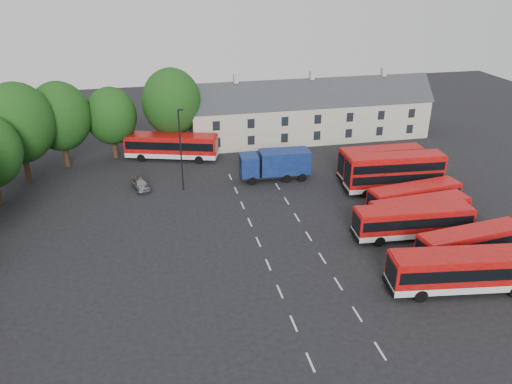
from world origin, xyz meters
The scene contains 15 objects.
ground centered at (0.00, 0.00, 0.00)m, with size 140.00×140.00×0.00m, color black.
lane_markings centered at (2.50, 2.00, 0.01)m, with size 5.15×33.80×0.01m.
treeline centered at (-20.74, 19.36, 6.68)m, with size 29.92×32.59×12.01m.
terrace_houses centered at (14.00, 30.00, 3.86)m, with size 35.70×7.13×10.06m.
bus_row_a centered at (14.38, -8.88, 2.04)m, with size 12.29×4.33×3.40m.
bus_row_b centered at (17.72, -4.78, 1.72)m, with size 10.33×3.50×2.86m.
bus_row_c centered at (14.56, -0.24, 1.91)m, with size 11.38×3.38×3.17m.
bus_row_d centered at (16.38, 1.85, 1.73)m, with size 10.35×3.08×2.89m.
bus_row_e centered at (17.52, 4.95, 1.74)m, with size 10.44×3.64×2.89m.
bus_dd_south centered at (17.57, 9.82, 2.59)m, with size 11.24×3.34×4.55m.
bus_dd_north centered at (17.56, 13.43, 2.33)m, with size 10.03×2.63×4.09m.
bus_north centered at (-6.58, 25.66, 2.06)m, with size 12.40×6.24×3.43m.
box_truck centered at (5.29, 16.14, 2.05)m, with size 8.46×2.97×3.66m.
silver_car centered at (-10.82, 16.70, 0.64)m, with size 1.52×3.77×1.28m, color #9EA0A5.
lamppost centered at (-5.96, 15.34, 5.15)m, with size 0.67×0.41×9.65m.
Camera 1 is at (-8.91, -37.93, 24.26)m, focal length 35.00 mm.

